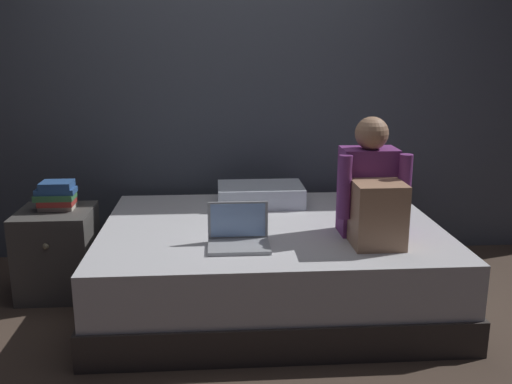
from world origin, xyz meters
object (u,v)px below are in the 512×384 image
laptop (239,236)px  book_stack (57,196)px  nightstand (58,252)px  bed (271,263)px  person_sitting (372,193)px  pillow (260,195)px

laptop → book_stack: book_stack is taller
nightstand → book_stack: 0.35m
bed → nightstand: 1.32m
bed → nightstand: size_ratio=3.76×
person_sitting → laptop: bearing=-173.7°
nightstand → laptop: 1.26m
nightstand → book_stack: (0.02, 0.02, 0.35)m
person_sitting → laptop: person_sitting is taller
laptop → book_stack: bearing=151.8°
bed → person_sitting: 0.76m
laptop → book_stack: 1.23m
person_sitting → pillow: (-0.54, 0.72, -0.19)m
laptop → bed: bearing=59.8°
person_sitting → laptop: (-0.72, -0.08, -0.20)m
bed → book_stack: size_ratio=8.44×
person_sitting → book_stack: bearing=164.6°
laptop → nightstand: bearing=153.2°
nightstand → pillow: size_ratio=0.95×
pillow → laptop: bearing=-102.5°
pillow → book_stack: size_ratio=2.36×
bed → book_stack: book_stack is taller
laptop → book_stack: (-1.08, 0.58, 0.08)m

